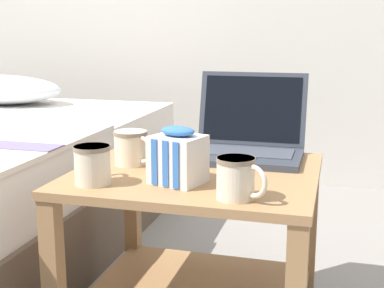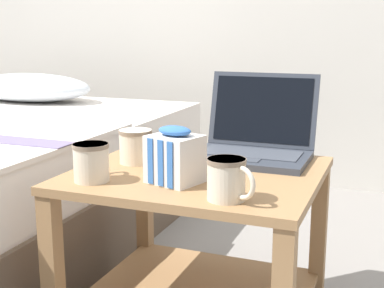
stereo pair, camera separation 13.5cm
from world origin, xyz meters
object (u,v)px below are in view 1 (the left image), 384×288
object	(u,v)px
laptop	(246,140)
mug_front_right	(132,146)
snack_bag	(178,157)
cell_phone	(146,150)
mug_mid_center	(237,176)
mug_front_left	(93,163)

from	to	relation	value
laptop	mug_front_right	xyz separation A→B (m)	(-0.29, -0.19, 0.00)
laptop	snack_bag	size ratio (longest dim) A/B	2.31
mug_front_right	cell_phone	size ratio (longest dim) A/B	0.82
mug_front_right	mug_mid_center	bearing A→B (deg)	-33.71
laptop	snack_bag	world-z (taller)	laptop
mug_mid_center	snack_bag	world-z (taller)	snack_bag
laptop	cell_phone	world-z (taller)	laptop
laptop	mug_front_right	world-z (taller)	laptop
mug_front_left	mug_front_right	world-z (taller)	same
mug_front_left	snack_bag	world-z (taller)	snack_bag
mug_mid_center	cell_phone	xyz separation A→B (m)	(-0.35, 0.38, -0.05)
mug_front_right	cell_phone	world-z (taller)	mug_front_right
snack_bag	cell_phone	distance (m)	0.36
mug_mid_center	cell_phone	world-z (taller)	mug_mid_center
laptop	mug_mid_center	size ratio (longest dim) A/B	2.73
mug_front_left	cell_phone	world-z (taller)	mug_front_left
mug_front_left	mug_mid_center	size ratio (longest dim) A/B	1.08
mug_mid_center	cell_phone	size ratio (longest dim) A/B	0.79
laptop	mug_front_right	bearing A→B (deg)	-146.99
mug_mid_center	snack_bag	xyz separation A→B (m)	(-0.16, 0.09, 0.01)
mug_front_left	snack_bag	size ratio (longest dim) A/B	0.92
mug_front_right	mug_mid_center	xyz separation A→B (m)	(0.34, -0.22, -0.00)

